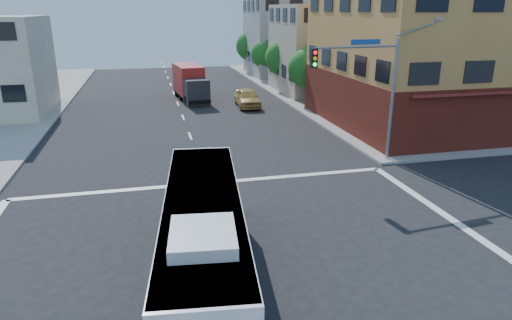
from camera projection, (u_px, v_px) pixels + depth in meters
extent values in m
plane|color=black|center=(248.00, 287.00, 14.66)|extent=(120.00, 120.00, 0.00)
cube|color=gray|center=(470.00, 83.00, 54.67)|extent=(50.00, 50.00, 0.15)
cube|color=#BF8D44|center=(456.00, 31.00, 33.96)|extent=(18.00, 15.00, 14.00)
cube|color=#5B1C14|center=(447.00, 97.00, 35.53)|extent=(18.09, 15.08, 4.00)
cube|color=tan|center=(335.00, 49.00, 48.40)|extent=(12.00, 10.00, 9.00)
cube|color=#9E9E99|center=(294.00, 37.00, 61.18)|extent=(12.00, 10.00, 10.00)
cylinder|color=gray|center=(392.00, 102.00, 25.92)|extent=(0.18, 0.18, 7.00)
cylinder|color=gray|center=(357.00, 47.00, 24.17)|extent=(5.01, 0.62, 0.12)
cube|color=black|center=(314.00, 58.00, 23.54)|extent=(0.32, 0.30, 1.00)
sphere|color=#FF0C0C|center=(315.00, 53.00, 23.29)|extent=(0.20, 0.20, 0.20)
sphere|color=yellow|center=(315.00, 59.00, 23.39)|extent=(0.20, 0.20, 0.20)
sphere|color=#19FF33|center=(315.00, 64.00, 23.48)|extent=(0.20, 0.20, 0.20)
cube|color=#154394|center=(366.00, 42.00, 24.25)|extent=(1.80, 0.22, 0.28)
cube|color=gray|center=(438.00, 19.00, 25.29)|extent=(0.50, 0.22, 0.14)
cylinder|color=#392114|center=(306.00, 94.00, 42.82)|extent=(0.28, 0.28, 1.92)
sphere|color=#1C5819|center=(307.00, 68.00, 42.07)|extent=(3.60, 3.60, 3.60)
sphere|color=#1C5819|center=(313.00, 58.00, 41.60)|extent=(2.52, 2.52, 2.52)
cylinder|color=#392114|center=(282.00, 81.00, 50.20)|extent=(0.28, 0.28, 1.99)
sphere|color=#1C5819|center=(283.00, 58.00, 49.42)|extent=(3.80, 3.80, 3.80)
sphere|color=#1C5819|center=(287.00, 49.00, 48.93)|extent=(2.66, 2.66, 2.66)
cylinder|color=#392114|center=(264.00, 72.00, 57.61)|extent=(0.28, 0.28, 1.89)
sphere|color=#1C5819|center=(264.00, 54.00, 56.89)|extent=(3.40, 3.40, 3.40)
sphere|color=#1C5819|center=(268.00, 47.00, 56.43)|extent=(2.38, 2.38, 2.38)
cylinder|color=#392114|center=(250.00, 65.00, 64.98)|extent=(0.28, 0.28, 2.03)
sphere|color=#1C5819|center=(250.00, 46.00, 64.16)|extent=(4.00, 4.00, 4.00)
sphere|color=#1C5819|center=(253.00, 39.00, 63.66)|extent=(2.80, 2.80, 2.80)
cube|color=black|center=(205.00, 269.00, 14.76)|extent=(3.62, 11.26, 0.41)
cube|color=white|center=(204.00, 237.00, 14.41)|extent=(3.61, 11.24, 2.62)
cube|color=black|center=(204.00, 233.00, 14.36)|extent=(3.61, 10.91, 1.15)
cube|color=black|center=(203.00, 176.00, 19.54)|extent=(2.15, 0.30, 1.24)
cube|color=#E5590C|center=(202.00, 155.00, 19.28)|extent=(1.75, 0.25, 0.26)
cube|color=white|center=(202.00, 201.00, 14.02)|extent=(3.53, 11.01, 0.11)
cube|color=white|center=(203.00, 237.00, 11.34)|extent=(1.86, 2.20, 0.33)
cube|color=#076B2C|center=(166.00, 266.00, 14.05)|extent=(0.60, 5.03, 0.26)
cube|color=#076B2C|center=(243.00, 261.00, 14.32)|extent=(0.60, 5.03, 0.26)
cylinder|color=black|center=(176.00, 223.00, 17.98)|extent=(0.38, 0.98, 0.96)
cylinder|color=#99999E|center=(173.00, 223.00, 17.96)|extent=(0.09, 0.48, 0.48)
cylinder|color=black|center=(232.00, 220.00, 18.23)|extent=(0.38, 0.98, 0.96)
cylinder|color=#99999E|center=(235.00, 220.00, 18.24)|extent=(0.09, 0.48, 0.48)
cube|color=#25252A|center=(197.00, 92.00, 42.24)|extent=(2.35, 2.26, 2.41)
cube|color=black|center=(199.00, 90.00, 41.34)|extent=(1.94, 0.29, 0.93)
cube|color=#AE231E|center=(188.00, 79.00, 45.15)|extent=(2.80, 5.40, 2.78)
cube|color=black|center=(191.00, 95.00, 44.61)|extent=(2.86, 7.59, 0.28)
cylinder|color=black|center=(186.00, 101.00, 42.32)|extent=(0.36, 0.95, 0.93)
cylinder|color=black|center=(207.00, 99.00, 42.95)|extent=(0.36, 0.95, 0.93)
cylinder|color=black|center=(181.00, 96.00, 44.72)|extent=(0.36, 0.95, 0.93)
cylinder|color=black|center=(200.00, 95.00, 45.35)|extent=(0.36, 0.95, 0.93)
cylinder|color=black|center=(176.00, 92.00, 46.78)|extent=(0.36, 0.95, 0.93)
cylinder|color=black|center=(195.00, 91.00, 47.41)|extent=(0.36, 0.95, 0.93)
imported|color=tan|center=(247.00, 98.00, 41.72)|extent=(2.19, 4.96, 1.66)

